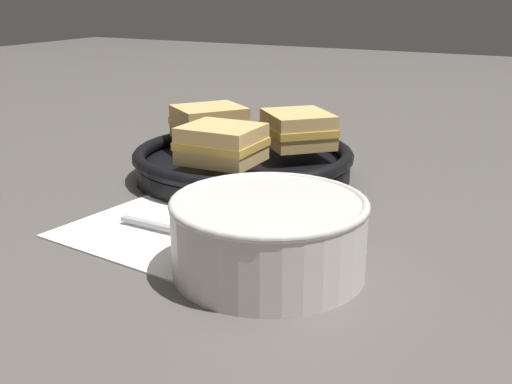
{
  "coord_description": "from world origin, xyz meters",
  "views": [
    {
      "loc": [
        0.3,
        -0.57,
        0.25
      ],
      "look_at": [
        -0.01,
        0.01,
        0.04
      ],
      "focal_mm": 45.0,
      "sensor_mm": 36.0,
      "label": 1
    }
  ],
  "objects_px": {
    "skillet": "(244,162)",
    "sandwich_near_right": "(209,122)",
    "sandwich_near_left": "(298,129)",
    "soup_bowl": "(269,231)",
    "spoon": "(217,240)",
    "sandwich_far_left": "(222,144)"
  },
  "relations": [
    {
      "from": "sandwich_near_left",
      "to": "sandwich_far_left",
      "type": "xyz_separation_m",
      "value": [
        -0.05,
        -0.12,
        0.0
      ]
    },
    {
      "from": "spoon",
      "to": "sandwich_far_left",
      "type": "bearing_deg",
      "value": 121.63
    },
    {
      "from": "soup_bowl",
      "to": "sandwich_near_left",
      "type": "height_order",
      "value": "sandwich_near_left"
    },
    {
      "from": "skillet",
      "to": "sandwich_near_left",
      "type": "relative_size",
      "value": 3.37
    },
    {
      "from": "sandwich_near_right",
      "to": "skillet",
      "type": "bearing_deg",
      "value": -19.79
    },
    {
      "from": "sandwich_near_left",
      "to": "sandwich_near_right",
      "type": "bearing_deg",
      "value": -171.22
    },
    {
      "from": "skillet",
      "to": "sandwich_near_right",
      "type": "height_order",
      "value": "sandwich_near_right"
    },
    {
      "from": "soup_bowl",
      "to": "sandwich_far_left",
      "type": "bearing_deg",
      "value": 131.15
    },
    {
      "from": "sandwich_far_left",
      "to": "skillet",
      "type": "bearing_deg",
      "value": 98.75
    },
    {
      "from": "spoon",
      "to": "sandwich_far_left",
      "type": "xyz_separation_m",
      "value": [
        -0.09,
        0.15,
        0.06
      ]
    },
    {
      "from": "skillet",
      "to": "sandwich_far_left",
      "type": "distance_m",
      "value": 0.09
    },
    {
      "from": "skillet",
      "to": "spoon",
      "type": "bearing_deg",
      "value": -67.02
    },
    {
      "from": "sandwich_near_left",
      "to": "sandwich_near_right",
      "type": "height_order",
      "value": "same"
    },
    {
      "from": "soup_bowl",
      "to": "sandwich_near_right",
      "type": "distance_m",
      "value": 0.37
    },
    {
      "from": "spoon",
      "to": "sandwich_near_right",
      "type": "bearing_deg",
      "value": 125.71
    },
    {
      "from": "sandwich_near_right",
      "to": "sandwich_far_left",
      "type": "relative_size",
      "value": 1.3
    },
    {
      "from": "soup_bowl",
      "to": "sandwich_near_left",
      "type": "bearing_deg",
      "value": 109.92
    },
    {
      "from": "spoon",
      "to": "sandwich_near_left",
      "type": "relative_size",
      "value": 1.41
    },
    {
      "from": "spoon",
      "to": "sandwich_far_left",
      "type": "relative_size",
      "value": 1.84
    },
    {
      "from": "sandwich_near_left",
      "to": "skillet",
      "type": "bearing_deg",
      "value": -142.64
    },
    {
      "from": "soup_bowl",
      "to": "sandwich_near_right",
      "type": "bearing_deg",
      "value": 130.31
    },
    {
      "from": "spoon",
      "to": "skillet",
      "type": "height_order",
      "value": "skillet"
    }
  ]
}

